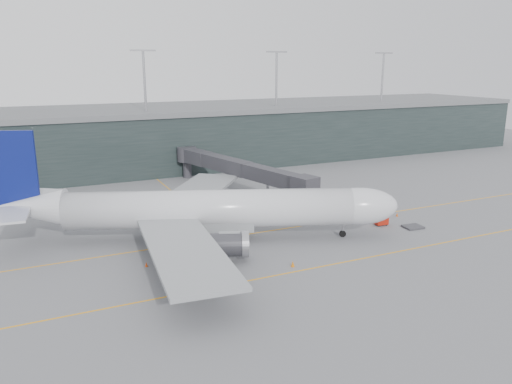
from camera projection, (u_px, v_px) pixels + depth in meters
name	position (u px, v px, depth m)	size (l,w,h in m)	color
ground	(189.00, 234.00, 78.95)	(320.00, 320.00, 0.00)	slate
taxiline_a	(197.00, 242.00, 75.43)	(160.00, 0.25, 0.02)	orange
taxiline_b	(238.00, 283.00, 61.38)	(160.00, 0.25, 0.02)	orange
taxiline_lead_main	(183.00, 200.00, 98.55)	(0.25, 60.00, 0.02)	orange
terminal	(120.00, 138.00, 127.98)	(240.00, 36.00, 29.00)	black
main_aircraft	(207.00, 210.00, 75.27)	(58.36, 53.92, 17.02)	silver
jet_bridge	(229.00, 164.00, 106.86)	(14.79, 47.00, 7.26)	#303035
gse_cart	(381.00, 221.00, 83.13)	(2.19, 1.48, 1.43)	#A1190B
baggage_dolly	(413.00, 227.00, 81.91)	(3.03, 2.43, 0.30)	#35353A
uld_a	(139.00, 215.00, 85.87)	(2.05, 1.70, 1.74)	#38383D
uld_b	(150.00, 212.00, 87.68)	(2.14, 1.82, 1.76)	#38383D
uld_c	(173.00, 212.00, 87.52)	(2.08, 1.80, 1.65)	#38383D
cone_nose	(397.00, 215.00, 88.08)	(0.42, 0.42, 0.67)	#CD4D0B
cone_wing_stbd	(293.00, 264.00, 66.14)	(0.51, 0.51, 0.80)	#CC690B
cone_wing_port	(229.00, 209.00, 91.44)	(0.41, 0.41, 0.65)	#E8540C
cone_tail	(146.00, 264.00, 66.24)	(0.40, 0.40, 0.63)	#D6420B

